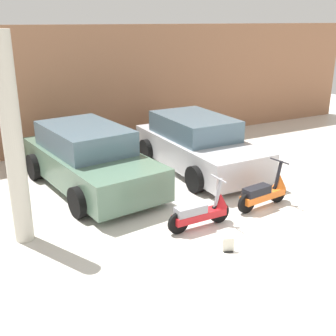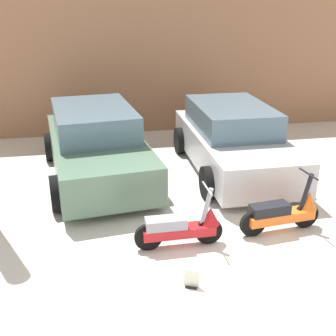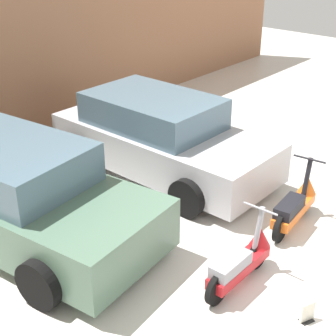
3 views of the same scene
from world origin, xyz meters
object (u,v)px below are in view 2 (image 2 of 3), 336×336
car_rear_left (96,144)px  car_rear_center (232,140)px  scooter_front_left (183,226)px  scooter_front_right (284,212)px  placard_near_left_scooter (192,279)px

car_rear_left → car_rear_center: (2.93, -0.16, -0.02)m
scooter_front_left → car_rear_left: (-1.19, 3.07, 0.36)m
scooter_front_right → car_rear_left: car_rear_left is taller
scooter_front_right → car_rear_center: bearing=82.9°
scooter_front_left → car_rear_left: size_ratio=0.31×
scooter_front_right → car_rear_center: car_rear_center is taller
scooter_front_left → scooter_front_right: size_ratio=0.98×
scooter_front_left → placard_near_left_scooter: 1.02m
scooter_front_left → car_rear_left: bearing=110.8°
scooter_front_right → placard_near_left_scooter: size_ratio=5.38×
scooter_front_left → car_rear_left: 3.31m
car_rear_center → placard_near_left_scooter: car_rear_center is taller
car_rear_left → placard_near_left_scooter: size_ratio=17.15×
car_rear_center → placard_near_left_scooter: (-1.83, -3.89, -0.56)m
scooter_front_left → car_rear_center: (1.74, 2.91, 0.34)m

